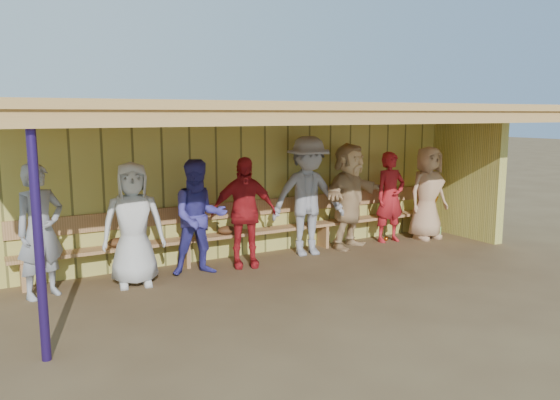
% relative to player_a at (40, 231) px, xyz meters
% --- Properties ---
extents(ground, '(90.00, 90.00, 0.00)m').
position_rel_player_a_xyz_m(ground, '(3.39, -0.62, -0.88)').
color(ground, brown).
rests_on(ground, ground).
extents(player_a, '(0.75, 0.63, 1.75)m').
position_rel_player_a_xyz_m(player_a, '(0.00, 0.00, 0.00)').
color(player_a, '#92959A').
rests_on(player_a, ground).
extents(player_b, '(0.93, 0.70, 1.72)m').
position_rel_player_a_xyz_m(player_b, '(1.17, -0.09, -0.01)').
color(player_b, silver).
rests_on(player_b, ground).
extents(player_c, '(0.93, 0.78, 1.71)m').
position_rel_player_a_xyz_m(player_c, '(2.15, -0.04, -0.02)').
color(player_c, '#3C3799').
rests_on(player_c, ground).
extents(player_d, '(1.08, 0.69, 1.72)m').
position_rel_player_a_xyz_m(player_d, '(2.90, 0.01, -0.02)').
color(player_d, red).
rests_on(player_d, ground).
extents(player_e, '(1.40, 0.95, 2.00)m').
position_rel_player_a_xyz_m(player_e, '(4.16, 0.14, 0.12)').
color(player_e, gray).
rests_on(player_e, ground).
extents(player_f, '(1.81, 1.17, 1.86)m').
position_rel_player_a_xyz_m(player_f, '(5.06, 0.19, 0.06)').
color(player_f, '#DBB07B').
rests_on(player_f, ground).
extents(player_g, '(0.64, 0.45, 1.67)m').
position_rel_player_a_xyz_m(player_g, '(6.00, 0.19, -0.04)').
color(player_g, '#B01C22').
rests_on(player_g, ground).
extents(player_h, '(0.87, 0.57, 1.76)m').
position_rel_player_a_xyz_m(player_h, '(6.78, 0.03, 0.00)').
color(player_h, tan).
rests_on(player_h, ground).
extents(dugout_structure, '(8.80, 3.20, 2.50)m').
position_rel_player_a_xyz_m(dugout_structure, '(3.78, 0.07, 0.82)').
color(dugout_structure, '#C6BC54').
rests_on(dugout_structure, ground).
extents(bench, '(7.60, 0.34, 0.93)m').
position_rel_player_a_xyz_m(bench, '(3.39, 0.50, -0.35)').
color(bench, tan).
rests_on(bench, ground).
extents(dugout_equipment, '(6.19, 0.62, 0.80)m').
position_rel_player_a_xyz_m(dugout_equipment, '(2.61, 0.37, -0.39)').
color(dugout_equipment, orange).
rests_on(dugout_equipment, ground).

